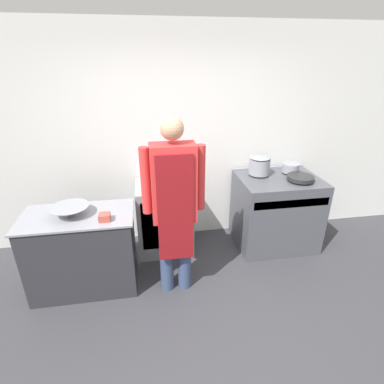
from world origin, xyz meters
TOP-DOWN VIEW (x-y plane):
  - ground_plane at (0.00, 0.00)m, footprint 14.00×14.00m
  - wall_back at (0.00, 1.91)m, footprint 8.00×0.05m
  - prep_counter at (-1.14, 0.99)m, footprint 1.10×0.60m
  - stove at (1.20, 1.45)m, footprint 1.00×0.77m
  - fridge_unit at (-0.24, 1.56)m, footprint 0.68×0.58m
  - person_cook at (-0.19, 0.79)m, footprint 0.60×0.24m
  - mixing_bowl at (-1.20, 0.99)m, footprint 0.37×0.37m
  - plastic_tub at (-0.85, 0.83)m, footprint 0.10×0.10m
  - stock_pot at (0.97, 1.58)m, footprint 0.26×0.26m
  - saute_pan at (1.39, 1.31)m, footprint 0.32×0.32m
  - sauce_pot at (1.39, 1.58)m, footprint 0.21×0.21m

SIDE VIEW (x-z plane):
  - ground_plane at x=0.00m, z-range 0.00..0.00m
  - prep_counter at x=-1.14m, z-range 0.00..0.87m
  - fridge_unit at x=-0.24m, z-range 0.00..0.89m
  - stove at x=1.20m, z-range -0.01..0.94m
  - plastic_tub at x=-0.85m, z-range 0.87..0.94m
  - mixing_bowl at x=-1.20m, z-range 0.87..0.97m
  - saute_pan at x=1.39m, z-range 0.95..1.00m
  - sauce_pot at x=1.39m, z-range 0.95..1.06m
  - person_cook at x=-0.19m, z-range 0.13..1.97m
  - stock_pot at x=0.97m, z-range 0.95..1.19m
  - wall_back at x=0.00m, z-range 0.00..2.70m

